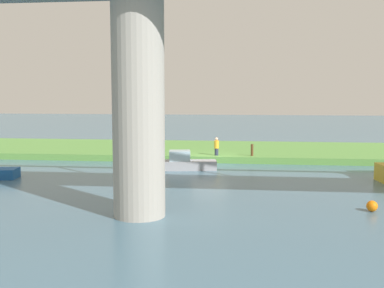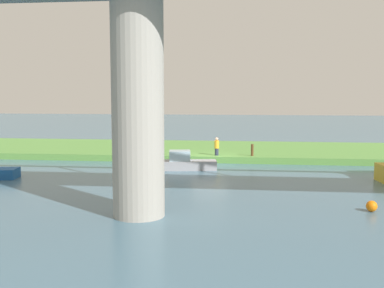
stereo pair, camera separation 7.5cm
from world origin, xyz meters
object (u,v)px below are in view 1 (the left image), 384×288
object	(u,v)px
bridge_pylon	(138,106)
person_on_bank	(217,146)
motorboat_red	(186,163)
marker_buoy	(372,206)
mooring_post	(252,150)

from	to	relation	value
bridge_pylon	person_on_bank	xyz separation A→B (m)	(-2.21, -16.62, -3.57)
motorboat_red	marker_buoy	distance (m)	14.54
bridge_pylon	motorboat_red	xyz separation A→B (m)	(-0.32, -12.64, -4.29)
motorboat_red	marker_buoy	bearing A→B (deg)	133.01
mooring_post	person_on_bank	bearing A→B (deg)	1.12
person_on_bank	motorboat_red	size ratio (longest dim) A/B	0.33
person_on_bank	motorboat_red	world-z (taller)	person_on_bank
person_on_bank	marker_buoy	xyz separation A→B (m)	(-8.02, 14.61, -0.95)
mooring_post	motorboat_red	size ratio (longest dim) A/B	0.22
person_on_bank	motorboat_red	xyz separation A→B (m)	(1.89, 3.99, -0.72)
mooring_post	marker_buoy	size ratio (longest dim) A/B	1.81
person_on_bank	marker_buoy	size ratio (longest dim) A/B	2.78
person_on_bank	marker_buoy	distance (m)	16.70
bridge_pylon	mooring_post	xyz separation A→B (m)	(-4.94, -16.68, -3.81)
bridge_pylon	motorboat_red	bearing A→B (deg)	-91.45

